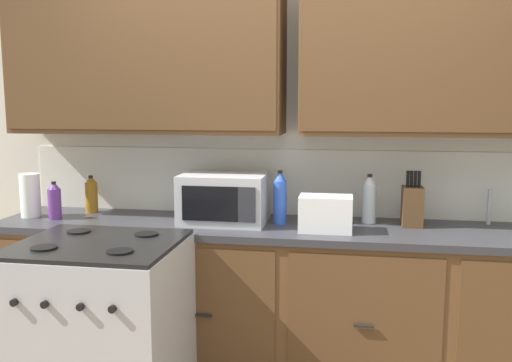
{
  "coord_description": "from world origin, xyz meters",
  "views": [
    {
      "loc": [
        0.32,
        -2.66,
        1.59
      ],
      "look_at": [
        -0.18,
        0.27,
        1.16
      ],
      "focal_mm": 38.1,
      "sensor_mm": 36.0,
      "label": 1
    }
  ],
  "objects_px": {
    "knife_block": "(412,206)",
    "bottle_violet": "(55,201)",
    "bottle_clear": "(369,199)",
    "stove_range": "(102,336)",
    "bottle_blue": "(280,198)",
    "paper_towel_roll": "(30,195)",
    "microwave": "(224,198)",
    "toaster": "(326,213)",
    "bottle_amber": "(91,194)"
  },
  "relations": [
    {
      "from": "microwave",
      "to": "bottle_violet",
      "type": "distance_m",
      "value": 1.01
    },
    {
      "from": "stove_range",
      "to": "bottle_blue",
      "type": "distance_m",
      "value": 1.18
    },
    {
      "from": "knife_block",
      "to": "bottle_blue",
      "type": "bearing_deg",
      "value": -174.84
    },
    {
      "from": "paper_towel_roll",
      "to": "bottle_violet",
      "type": "xyz_separation_m",
      "value": [
        0.18,
        -0.04,
        -0.02
      ]
    },
    {
      "from": "knife_block",
      "to": "bottle_clear",
      "type": "height_order",
      "value": "knife_block"
    },
    {
      "from": "toaster",
      "to": "paper_towel_roll",
      "type": "xyz_separation_m",
      "value": [
        -1.76,
        0.08,
        0.03
      ]
    },
    {
      "from": "bottle_blue",
      "to": "bottle_clear",
      "type": "bearing_deg",
      "value": 12.13
    },
    {
      "from": "bottle_clear",
      "to": "bottle_violet",
      "type": "xyz_separation_m",
      "value": [
        -1.82,
        -0.2,
        -0.03
      ]
    },
    {
      "from": "toaster",
      "to": "bottle_blue",
      "type": "xyz_separation_m",
      "value": [
        -0.26,
        0.14,
        0.05
      ]
    },
    {
      "from": "bottle_blue",
      "to": "bottle_violet",
      "type": "height_order",
      "value": "bottle_blue"
    },
    {
      "from": "microwave",
      "to": "bottle_amber",
      "type": "relative_size",
      "value": 2.07
    },
    {
      "from": "microwave",
      "to": "bottle_clear",
      "type": "xyz_separation_m",
      "value": [
        0.82,
        0.12,
        -0.0
      ]
    },
    {
      "from": "knife_block",
      "to": "bottle_blue",
      "type": "distance_m",
      "value": 0.73
    },
    {
      "from": "knife_block",
      "to": "bottle_violet",
      "type": "relative_size",
      "value": 1.39
    },
    {
      "from": "paper_towel_roll",
      "to": "bottle_blue",
      "type": "height_order",
      "value": "bottle_blue"
    },
    {
      "from": "microwave",
      "to": "bottle_blue",
      "type": "bearing_deg",
      "value": 2.9
    },
    {
      "from": "paper_towel_roll",
      "to": "bottle_clear",
      "type": "xyz_separation_m",
      "value": [
        2.0,
        0.16,
        0.01
      ]
    },
    {
      "from": "stove_range",
      "to": "knife_block",
      "type": "distance_m",
      "value": 1.77
    },
    {
      "from": "bottle_amber",
      "to": "bottle_violet",
      "type": "distance_m",
      "value": 0.25
    },
    {
      "from": "microwave",
      "to": "paper_towel_roll",
      "type": "relative_size",
      "value": 1.85
    },
    {
      "from": "microwave",
      "to": "knife_block",
      "type": "xyz_separation_m",
      "value": [
        1.05,
        0.08,
        -0.02
      ]
    },
    {
      "from": "toaster",
      "to": "bottle_violet",
      "type": "distance_m",
      "value": 1.59
    },
    {
      "from": "microwave",
      "to": "toaster",
      "type": "xyz_separation_m",
      "value": [
        0.58,
        -0.12,
        -0.04
      ]
    },
    {
      "from": "bottle_blue",
      "to": "paper_towel_roll",
      "type": "bearing_deg",
      "value": -177.83
    },
    {
      "from": "bottle_amber",
      "to": "stove_range",
      "type": "bearing_deg",
      "value": -62.06
    },
    {
      "from": "paper_towel_roll",
      "to": "knife_block",
      "type": "bearing_deg",
      "value": 3.15
    },
    {
      "from": "microwave",
      "to": "bottle_blue",
      "type": "distance_m",
      "value": 0.32
    },
    {
      "from": "knife_block",
      "to": "paper_towel_roll",
      "type": "xyz_separation_m",
      "value": [
        -2.23,
        -0.12,
        0.01
      ]
    },
    {
      "from": "bottle_violet",
      "to": "stove_range",
      "type": "bearing_deg",
      "value": -46.39
    },
    {
      "from": "bottle_blue",
      "to": "bottle_violet",
      "type": "xyz_separation_m",
      "value": [
        -1.32,
        -0.09,
        -0.04
      ]
    },
    {
      "from": "microwave",
      "to": "toaster",
      "type": "bearing_deg",
      "value": -11.8
    },
    {
      "from": "toaster",
      "to": "bottle_amber",
      "type": "relative_size",
      "value": 1.21
    },
    {
      "from": "stove_range",
      "to": "bottle_violet",
      "type": "xyz_separation_m",
      "value": [
        -0.54,
        0.57,
        0.55
      ]
    },
    {
      "from": "toaster",
      "to": "bottle_blue",
      "type": "distance_m",
      "value": 0.3
    },
    {
      "from": "paper_towel_roll",
      "to": "bottle_amber",
      "type": "height_order",
      "value": "paper_towel_roll"
    },
    {
      "from": "bottle_clear",
      "to": "microwave",
      "type": "bearing_deg",
      "value": -171.42
    },
    {
      "from": "bottle_clear",
      "to": "bottle_violet",
      "type": "height_order",
      "value": "bottle_clear"
    },
    {
      "from": "bottle_violet",
      "to": "toaster",
      "type": "bearing_deg",
      "value": -1.59
    },
    {
      "from": "toaster",
      "to": "knife_block",
      "type": "xyz_separation_m",
      "value": [
        0.47,
        0.2,
        0.02
      ]
    },
    {
      "from": "bottle_clear",
      "to": "bottle_violet",
      "type": "distance_m",
      "value": 1.83
    },
    {
      "from": "knife_block",
      "to": "bottle_blue",
      "type": "height_order",
      "value": "knife_block"
    },
    {
      "from": "knife_block",
      "to": "bottle_amber",
      "type": "bearing_deg",
      "value": 178.15
    },
    {
      "from": "bottle_amber",
      "to": "knife_block",
      "type": "bearing_deg",
      "value": -1.85
    },
    {
      "from": "knife_block",
      "to": "bottle_clear",
      "type": "relative_size",
      "value": 1.11
    },
    {
      "from": "knife_block",
      "to": "bottle_violet",
      "type": "xyz_separation_m",
      "value": [
        -2.05,
        -0.16,
        -0.01
      ]
    },
    {
      "from": "stove_range",
      "to": "knife_block",
      "type": "relative_size",
      "value": 3.06
    },
    {
      "from": "bottle_clear",
      "to": "paper_towel_roll",
      "type": "bearing_deg",
      "value": -175.32
    },
    {
      "from": "stove_range",
      "to": "toaster",
      "type": "bearing_deg",
      "value": 26.61
    },
    {
      "from": "knife_block",
      "to": "paper_towel_roll",
      "type": "distance_m",
      "value": 2.24
    },
    {
      "from": "bottle_blue",
      "to": "bottle_amber",
      "type": "distance_m",
      "value": 1.21
    }
  ]
}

